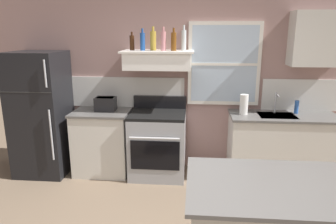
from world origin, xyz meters
TOP-DOWN VIEW (x-y plane):
  - back_wall at (0.03, 2.23)m, footprint 5.40×0.11m
  - refrigerator at (-1.90, 1.84)m, footprint 0.70×0.72m
  - counter_left_of_stove at (-1.05, 1.90)m, footprint 0.79×0.63m
  - toaster at (-0.99, 1.94)m, footprint 0.30×0.20m
  - stove_range at (-0.25, 1.86)m, footprint 0.76×0.69m
  - range_hood_shelf at (-0.25, 1.96)m, footprint 0.96×0.52m
  - bottle_brown_stout at (-0.60, 1.98)m, footprint 0.06×0.06m
  - bottle_blue_liqueur at (-0.45, 1.94)m, footprint 0.07×0.07m
  - bottle_champagne_gold_foil at (-0.32, 2.00)m, footprint 0.08×0.08m
  - bottle_rose_pink at (-0.17, 1.91)m, footprint 0.07×0.07m
  - bottle_amber_wine at (-0.04, 1.91)m, footprint 0.07×0.07m
  - bottle_clear_tall at (0.09, 2.01)m, footprint 0.06×0.06m
  - counter_right_with_sink at (1.45, 1.90)m, footprint 1.43×0.63m
  - sink_faucet at (1.35, 2.00)m, footprint 0.03×0.17m
  - paper_towel_roll at (0.91, 1.90)m, footprint 0.11×0.11m
  - dish_soap_bottle at (1.63, 2.00)m, footprint 0.06×0.06m
  - upper_cabinet_right at (1.80, 2.04)m, footprint 0.64×0.32m

SIDE VIEW (x-z plane):
  - counter_left_of_stove at x=-1.05m, z-range 0.00..0.91m
  - counter_right_with_sink at x=1.45m, z-range 0.00..0.91m
  - stove_range at x=-0.25m, z-range -0.08..1.01m
  - refrigerator at x=-1.90m, z-range 0.00..1.73m
  - dish_soap_bottle at x=1.63m, z-range 0.91..1.09m
  - toaster at x=-0.99m, z-range 0.91..1.10m
  - paper_towel_roll at x=0.91m, z-range 0.91..1.18m
  - sink_faucet at x=1.35m, z-range 0.94..1.22m
  - back_wall at x=0.03m, z-range 0.00..2.70m
  - range_hood_shelf at x=-0.25m, z-range 1.50..1.75m
  - bottle_brown_stout at x=-0.60m, z-range 1.73..1.97m
  - bottle_blue_liqueur at x=-0.45m, z-range 1.72..2.01m
  - bottle_amber_wine at x=-0.04m, z-range 1.72..2.01m
  - bottle_rose_pink at x=-0.17m, z-range 1.72..2.03m
  - bottle_champagne_gold_foil at x=-0.32m, z-range 1.72..2.03m
  - bottle_clear_tall at x=0.09m, z-range 1.72..2.05m
  - upper_cabinet_right at x=1.80m, z-range 1.55..2.25m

